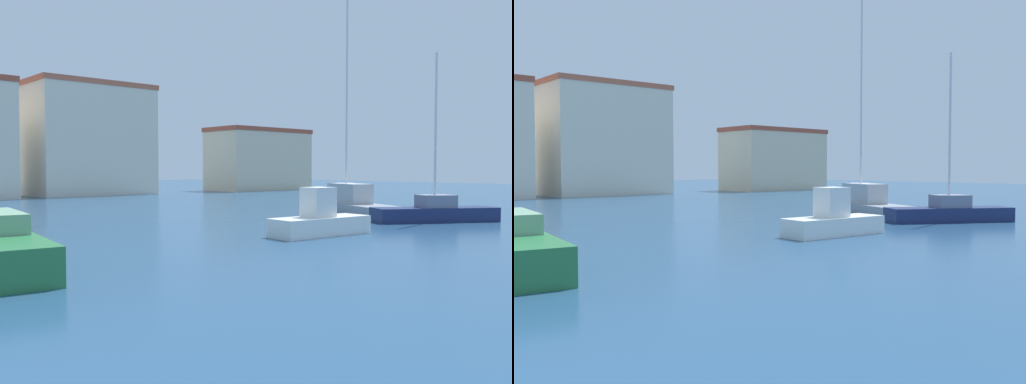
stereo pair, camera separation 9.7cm
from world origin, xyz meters
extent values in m
plane|color=navy|center=(15.00, 20.00, 0.00)|extent=(160.00, 160.00, 0.00)
cube|color=#19234C|center=(26.26, 9.08, 0.36)|extent=(6.25, 4.65, 0.72)
cube|color=slate|center=(26.31, 9.05, 1.04)|extent=(2.12, 2.02, 0.63)
cylinder|color=silver|center=(26.26, 9.08, 4.57)|extent=(0.12, 0.12, 7.70)
cube|color=#233D93|center=(33.71, 20.84, 0.42)|extent=(5.90, 6.00, 0.84)
cube|color=#6E7DB1|center=(33.15, 20.27, 1.22)|extent=(2.07, 2.07, 0.77)
cube|color=white|center=(17.72, 9.18, 0.37)|extent=(4.46, 1.85, 0.74)
cube|color=silver|center=(17.61, 9.19, 1.34)|extent=(1.18, 1.10, 1.19)
cube|color=gray|center=(28.20, 16.25, 0.27)|extent=(5.31, 8.98, 0.55)
cube|color=#ADB0B5|center=(28.04, 15.85, 1.14)|extent=(2.47, 3.51, 1.19)
cylinder|color=silver|center=(28.20, 16.25, 6.77)|extent=(0.12, 0.12, 12.44)
cube|color=beige|center=(25.88, 46.64, 5.30)|extent=(11.59, 6.51, 10.60)
cube|color=#B25B42|center=(25.88, 46.64, 10.85)|extent=(11.82, 6.64, 0.50)
cube|color=beige|center=(46.65, 44.54, 3.47)|extent=(12.31, 6.24, 6.94)
cube|color=#9E4733|center=(46.65, 44.54, 7.19)|extent=(12.56, 6.36, 0.50)
camera|label=1|loc=(1.00, -5.49, 2.70)|focal=38.89mm
camera|label=2|loc=(1.08, -5.56, 2.70)|focal=38.89mm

